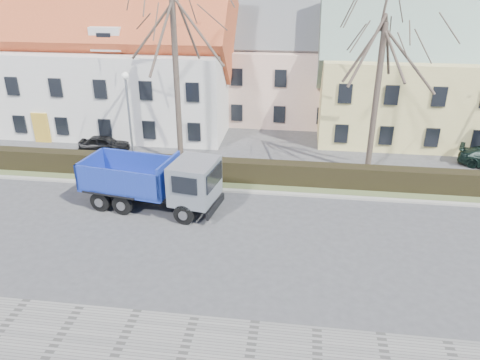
# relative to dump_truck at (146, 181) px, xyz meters

# --- Properties ---
(ground) EXTENTS (120.00, 120.00, 0.00)m
(ground) POSITION_rel_dump_truck_xyz_m (2.21, -2.20, -1.52)
(ground) COLOR #3D3D3F
(curb_far) EXTENTS (80.00, 0.30, 0.12)m
(curb_far) POSITION_rel_dump_truck_xyz_m (2.21, 2.40, -1.46)
(curb_far) COLOR #9A978D
(curb_far) RESTS_ON ground
(grass_strip) EXTENTS (80.00, 3.00, 0.10)m
(grass_strip) POSITION_rel_dump_truck_xyz_m (2.21, 4.00, -1.47)
(grass_strip) COLOR #4C5A32
(grass_strip) RESTS_ON ground
(hedge) EXTENTS (60.00, 0.90, 1.30)m
(hedge) POSITION_rel_dump_truck_xyz_m (2.21, 3.80, -0.87)
(hedge) COLOR black
(hedge) RESTS_ON ground
(building_white) EXTENTS (26.80, 10.80, 9.50)m
(building_white) POSITION_rel_dump_truck_xyz_m (-10.79, 13.80, 3.23)
(building_white) COLOR silver
(building_white) RESTS_ON ground
(building_pink) EXTENTS (10.80, 8.80, 8.00)m
(building_pink) POSITION_rel_dump_truck_xyz_m (6.21, 17.80, 2.48)
(building_pink) COLOR beige
(building_pink) RESTS_ON ground
(building_yellow) EXTENTS (18.80, 10.80, 8.50)m
(building_yellow) POSITION_rel_dump_truck_xyz_m (18.21, 14.80, 2.73)
(building_yellow) COLOR #DDCC79
(building_yellow) RESTS_ON ground
(tree_1) EXTENTS (9.20, 9.20, 12.65)m
(tree_1) POSITION_rel_dump_truck_xyz_m (0.21, 6.30, 4.81)
(tree_1) COLOR #40352C
(tree_1) RESTS_ON ground
(tree_2) EXTENTS (8.00, 8.00, 11.00)m
(tree_2) POSITION_rel_dump_truck_xyz_m (12.21, 6.30, 3.98)
(tree_2) COLOR #40352C
(tree_2) RESTS_ON ground
(dump_truck) EXTENTS (7.93, 3.98, 3.03)m
(dump_truck) POSITION_rel_dump_truck_xyz_m (0.00, 0.00, 0.00)
(dump_truck) COLOR navy
(dump_truck) RESTS_ON ground
(streetlight) EXTENTS (0.49, 0.49, 6.25)m
(streetlight) POSITION_rel_dump_truck_xyz_m (-2.47, 4.80, 1.61)
(streetlight) COLOR gray
(streetlight) RESTS_ON ground
(cart_frame) EXTENTS (0.80, 0.61, 0.64)m
(cart_frame) POSITION_rel_dump_truck_xyz_m (-4.73, 1.58, -1.19)
(cart_frame) COLOR silver
(cart_frame) RESTS_ON ground
(parked_car_a) EXTENTS (3.55, 1.71, 1.17)m
(parked_car_a) POSITION_rel_dump_truck_xyz_m (-5.51, 7.45, -0.93)
(parked_car_a) COLOR black
(parked_car_a) RESTS_ON ground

